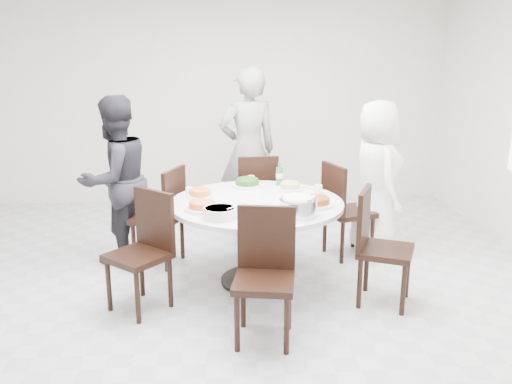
{
  "coord_description": "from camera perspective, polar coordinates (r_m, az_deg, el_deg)",
  "views": [
    {
      "loc": [
        -0.1,
        -4.2,
        2.05
      ],
      "look_at": [
        0.27,
        0.33,
        0.82
      ],
      "focal_mm": 38.0,
      "sensor_mm": 36.0,
      "label": 1
    }
  ],
  "objects": [
    {
      "name": "chair_nw",
      "position": [
        5.26,
        -10.35,
        -2.51
      ],
      "size": [
        0.55,
        0.55,
        0.95
      ],
      "primitive_type": "cube",
      "rotation": [
        0.0,
        0.0,
        4.31
      ],
      "color": "black",
      "rests_on": "floor"
    },
    {
      "name": "floor",
      "position": [
        4.67,
        -3.04,
        -10.88
      ],
      "size": [
        6.0,
        6.0,
        0.01
      ],
      "primitive_type": "cube",
      "color": "#BABABF",
      "rests_on": "ground"
    },
    {
      "name": "chair_n",
      "position": [
        5.85,
        -0.0,
        -0.47
      ],
      "size": [
        0.44,
        0.44,
        0.95
      ],
      "primitive_type": "cube",
      "rotation": [
        0.0,
        0.0,
        3.19
      ],
      "color": "black",
      "rests_on": "floor"
    },
    {
      "name": "rice_bowl",
      "position": [
        4.29,
        4.47,
        -1.62
      ],
      "size": [
        0.3,
        0.3,
        0.13
      ],
      "primitive_type": "cylinder",
      "color": "silver",
      "rests_on": "dining_table"
    },
    {
      "name": "beverage_bottle",
      "position": [
        5.2,
        2.48,
        1.92
      ],
      "size": [
        0.06,
        0.06,
        0.22
      ],
      "primitive_type": "cylinder",
      "color": "#2C6F30",
      "rests_on": "dining_table"
    },
    {
      "name": "dish_pale",
      "position": [
        5.03,
        3.61,
        0.54
      ],
      "size": [
        0.24,
        0.24,
        0.06
      ],
      "primitive_type": "cylinder",
      "color": "white",
      "rests_on": "dining_table"
    },
    {
      "name": "dish_redbrown",
      "position": [
        4.55,
        6.35,
        -1.05
      ],
      "size": [
        0.29,
        0.29,
        0.07
      ],
      "primitive_type": "cylinder",
      "color": "white",
      "rests_on": "dining_table"
    },
    {
      "name": "wall_front",
      "position": [
        1.37,
        0.18,
        -13.19
      ],
      "size": [
        6.0,
        0.01,
        2.8
      ],
      "primitive_type": "cube",
      "color": "silver",
      "rests_on": "ground"
    },
    {
      "name": "diner_right",
      "position": [
        5.58,
        12.52,
        1.54
      ],
      "size": [
        0.57,
        0.8,
        1.54
      ],
      "primitive_type": "imported",
      "rotation": [
        0.0,
        0.0,
        1.68
      ],
      "color": "white",
      "rests_on": "floor"
    },
    {
      "name": "chair_ne",
      "position": [
        5.45,
        9.78,
        -1.87
      ],
      "size": [
        0.53,
        0.53,
        0.95
      ],
      "primitive_type": "cube",
      "rotation": [
        0.0,
        0.0,
        1.88
      ],
      "color": "black",
      "rests_on": "floor"
    },
    {
      "name": "chair_s",
      "position": [
        3.83,
        0.85,
        -9.11
      ],
      "size": [
        0.49,
        0.49,
        0.95
      ],
      "primitive_type": "cube",
      "rotation": [
        0.0,
        0.0,
        6.1
      ],
      "color": "black",
      "rests_on": "floor"
    },
    {
      "name": "dining_table",
      "position": [
        4.79,
        0.05,
        -5.3
      ],
      "size": [
        1.5,
        1.5,
        0.75
      ],
      "primitive_type": "cylinder",
      "color": "white",
      "rests_on": "floor"
    },
    {
      "name": "wall_back",
      "position": [
        7.23,
        -3.95,
        9.96
      ],
      "size": [
        6.0,
        0.01,
        2.8
      ],
      "primitive_type": "cube",
      "color": "silver",
      "rests_on": "ground"
    },
    {
      "name": "tea_cups",
      "position": [
        5.28,
        -0.67,
        1.35
      ],
      "size": [
        0.07,
        0.07,
        0.08
      ],
      "primitive_type": "cylinder",
      "color": "white",
      "rests_on": "dining_table"
    },
    {
      "name": "soup_bowl",
      "position": [
        4.23,
        -3.82,
        -2.18
      ],
      "size": [
        0.26,
        0.26,
        0.08
      ],
      "primitive_type": "cylinder",
      "color": "white",
      "rests_on": "dining_table"
    },
    {
      "name": "chair_se",
      "position": [
        4.5,
        13.52,
        -5.77
      ],
      "size": [
        0.56,
        0.56,
        0.95
      ],
      "primitive_type": "cube",
      "rotation": [
        0.0,
        0.0,
        7.42
      ],
      "color": "black",
      "rests_on": "floor"
    },
    {
      "name": "chopsticks",
      "position": [
        5.31,
        -0.64,
        1.06
      ],
      "size": [
        0.24,
        0.04,
        0.01
      ],
      "primitive_type": null,
      "color": "tan",
      "rests_on": "dining_table"
    },
    {
      "name": "diner_left",
      "position": [
        5.36,
        -14.56,
        1.23
      ],
      "size": [
        0.98,
        0.99,
        1.61
      ],
      "primitive_type": "imported",
      "rotation": [
        0.0,
        0.0,
        3.96
      ],
      "color": "black",
      "rests_on": "floor"
    },
    {
      "name": "dish_orange",
      "position": [
        4.8,
        -5.89,
        -0.21
      ],
      "size": [
        0.24,
        0.24,
        0.07
      ],
      "primitive_type": "cylinder",
      "color": "white",
      "rests_on": "dining_table"
    },
    {
      "name": "diner_middle",
      "position": [
        6.06,
        -0.85,
        4.39
      ],
      "size": [
        0.76,
        0.6,
        1.84
      ],
      "primitive_type": "imported",
      "rotation": [
        0.0,
        0.0,
        3.4
      ],
      "color": "black",
      "rests_on": "floor"
    },
    {
      "name": "dish_greens",
      "position": [
        5.15,
        -0.92,
        0.96
      ],
      "size": [
        0.29,
        0.29,
        0.07
      ],
      "primitive_type": "cylinder",
      "color": "white",
      "rests_on": "dining_table"
    },
    {
      "name": "chair_sw",
      "position": [
        4.37,
        -12.33,
        -6.32
      ],
      "size": [
        0.59,
        0.59,
        0.95
      ],
      "primitive_type": "cube",
      "rotation": [
        0.0,
        0.0,
        5.55
      ],
      "color": "black",
      "rests_on": "floor"
    },
    {
      "name": "dish_tofu",
      "position": [
        4.43,
        -5.7,
        -1.48
      ],
      "size": [
        0.28,
        0.28,
        0.07
      ],
      "primitive_type": "cylinder",
      "color": "white",
      "rests_on": "dining_table"
    }
  ]
}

